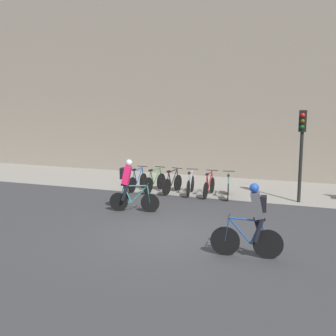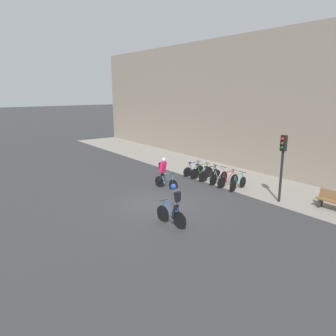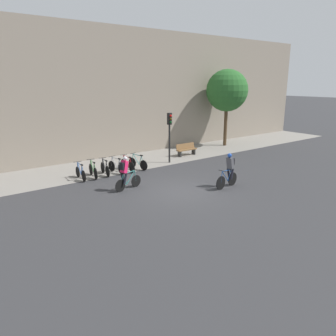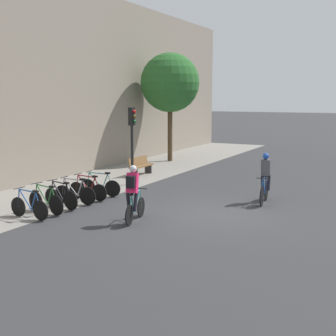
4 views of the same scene
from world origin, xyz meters
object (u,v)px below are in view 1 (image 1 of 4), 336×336
at_px(cyclist_pink, 129,184).
at_px(traffic_light_pole, 302,139).
at_px(cyclist_grey, 254,219).
at_px(parked_bike_5, 228,187).
at_px(parked_bike_2, 172,183).
at_px(parked_bike_4, 209,186).
at_px(parked_bike_0, 138,181).
at_px(parked_bike_3, 190,185).
at_px(parked_bike_1, 155,182).

height_order(cyclist_pink, traffic_light_pole, traffic_light_pole).
relative_size(cyclist_grey, parked_bike_5, 1.09).
xyz_separation_m(parked_bike_2, parked_bike_5, (2.26, -0.00, -0.00)).
bearing_deg(cyclist_pink, cyclist_grey, -31.45).
bearing_deg(parked_bike_4, parked_bike_0, 179.99).
relative_size(parked_bike_3, parked_bike_4, 0.98).
height_order(cyclist_grey, parked_bike_2, cyclist_grey).
distance_m(cyclist_grey, parked_bike_4, 6.48).
distance_m(cyclist_grey, parked_bike_1, 7.66).
distance_m(parked_bike_3, parked_bike_4, 0.75).
height_order(cyclist_grey, parked_bike_5, cyclist_grey).
bearing_deg(parked_bike_1, cyclist_grey, -50.65).
relative_size(cyclist_pink, traffic_light_pole, 0.53).
distance_m(parked_bike_0, parked_bike_1, 0.75).
bearing_deg(parked_bike_3, parked_bike_0, -180.00).
relative_size(cyclist_pink, parked_bike_3, 1.07).
relative_size(parked_bike_2, parked_bike_3, 0.97).
bearing_deg(cyclist_grey, parked_bike_2, 124.70).
height_order(cyclist_grey, parked_bike_4, cyclist_grey).
xyz_separation_m(parked_bike_1, parked_bike_4, (2.26, -0.00, -0.01)).
bearing_deg(parked_bike_5, cyclist_pink, -130.54).
bearing_deg(cyclist_pink, parked_bike_3, 69.37).
xyz_separation_m(parked_bike_4, parked_bike_5, (0.75, 0.00, 0.00)).
height_order(cyclist_pink, parked_bike_0, cyclist_pink).
bearing_deg(parked_bike_3, parked_bike_4, -0.05).
xyz_separation_m(parked_bike_4, traffic_light_pole, (3.33, 0.12, 1.93)).
relative_size(cyclist_grey, parked_bike_4, 1.07).
bearing_deg(traffic_light_pole, parked_bike_4, -177.95).
xyz_separation_m(parked_bike_0, traffic_light_pole, (6.34, 0.12, 1.93)).
distance_m(cyclist_grey, traffic_light_pole, 6.23).
xyz_separation_m(parked_bike_0, parked_bike_3, (2.26, 0.00, 0.01)).
relative_size(parked_bike_2, parked_bike_4, 0.95).
bearing_deg(parked_bike_0, parked_bike_2, 0.03).
bearing_deg(parked_bike_5, parked_bike_0, 179.99).
relative_size(parked_bike_4, parked_bike_5, 1.01).
bearing_deg(parked_bike_0, parked_bike_1, 0.02).
relative_size(parked_bike_4, traffic_light_pole, 0.50).
height_order(parked_bike_3, parked_bike_4, parked_bike_3).
bearing_deg(cyclist_grey, traffic_light_pole, 82.98).
bearing_deg(parked_bike_5, parked_bike_2, 179.97).
xyz_separation_m(cyclist_grey, parked_bike_4, (-2.59, 5.91, -0.56)).
bearing_deg(parked_bike_5, cyclist_grey, -72.76).
height_order(parked_bike_0, parked_bike_1, parked_bike_1).
xyz_separation_m(parked_bike_3, traffic_light_pole, (4.08, 0.12, 1.92)).
relative_size(parked_bike_0, traffic_light_pole, 0.48).
height_order(cyclist_pink, parked_bike_1, cyclist_pink).
relative_size(parked_bike_2, parked_bike_5, 0.97).
relative_size(cyclist_pink, parked_bike_4, 1.05).
distance_m(cyclist_pink, parked_bike_5, 4.18).
distance_m(cyclist_grey, parked_bike_0, 8.16).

